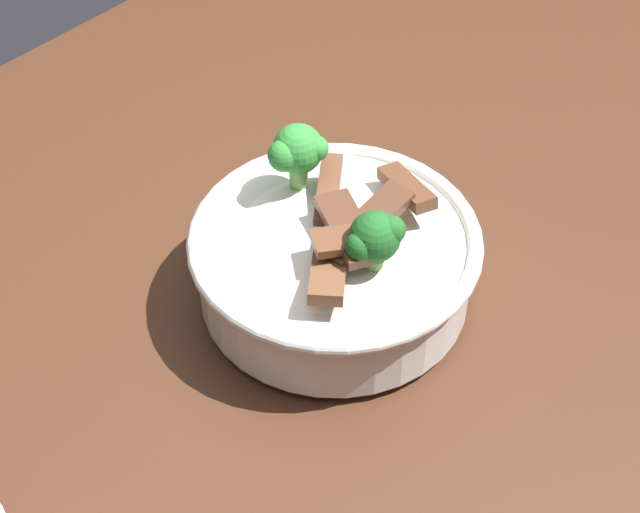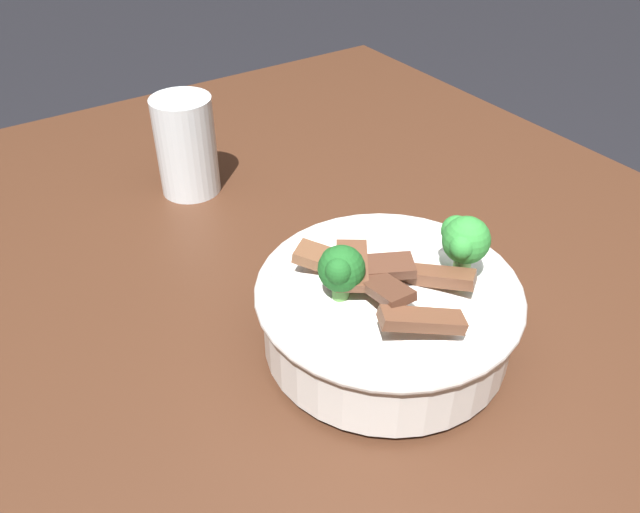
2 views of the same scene
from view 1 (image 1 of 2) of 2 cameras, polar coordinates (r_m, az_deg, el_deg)
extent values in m
cube|color=#472819|center=(0.84, 2.12, 0.91)|extent=(1.43, 0.82, 0.05)
cube|color=#472819|center=(1.64, 7.11, 7.46)|extent=(0.08, 0.08, 0.77)
cylinder|color=white|center=(0.75, 0.83, -2.20)|extent=(0.09, 0.09, 0.01)
cylinder|color=white|center=(0.73, 0.85, -0.53)|extent=(0.20, 0.20, 0.06)
torus|color=white|center=(0.71, 0.88, 1.02)|extent=(0.22, 0.22, 0.01)
ellipsoid|color=white|center=(0.72, 0.86, 0.34)|extent=(0.17, 0.17, 0.05)
cube|color=brown|center=(0.67, 1.87, 1.02)|extent=(0.06, 0.05, 0.01)
cube|color=#563323|center=(0.69, 2.74, 1.91)|extent=(0.08, 0.03, 0.02)
cube|color=brown|center=(0.67, 0.53, -0.63)|extent=(0.07, 0.06, 0.02)
cube|color=#563323|center=(0.68, 1.64, 1.64)|extent=(0.06, 0.07, 0.01)
cube|color=brown|center=(0.72, 0.50, 3.86)|extent=(0.06, 0.05, 0.02)
cube|color=brown|center=(0.72, 5.05, 4.02)|extent=(0.04, 0.06, 0.02)
cylinder|color=#7AB256|center=(0.74, -1.25, 4.82)|extent=(0.01, 0.01, 0.02)
sphere|color=green|center=(0.72, -1.28, 6.28)|extent=(0.04, 0.04, 0.04)
sphere|color=green|center=(0.72, -2.11, 5.88)|extent=(0.02, 0.02, 0.02)
sphere|color=green|center=(0.72, -0.16, 6.24)|extent=(0.02, 0.02, 0.02)
cylinder|color=#5B9947|center=(0.68, 3.14, -0.11)|extent=(0.01, 0.01, 0.02)
sphere|color=#1E6023|center=(0.66, 3.21, 1.17)|extent=(0.04, 0.04, 0.04)
sphere|color=#1E6023|center=(0.66, 2.36, 0.62)|extent=(0.02, 0.02, 0.02)
sphere|color=#1E6023|center=(0.66, 4.14, 1.55)|extent=(0.02, 0.02, 0.02)
camera|label=2|loc=(0.71, 38.44, 23.09)|focal=36.07mm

